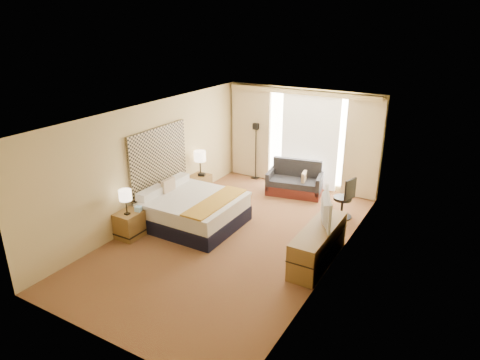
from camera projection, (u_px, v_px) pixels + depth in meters
The scene contains 21 objects.
floor at pixel (234, 237), 8.88m from camera, with size 4.20×7.00×0.02m, color maroon.
ceiling at pixel (233, 114), 7.94m from camera, with size 4.20×7.00×0.02m, color white.
wall_back at pixel (302, 138), 11.23m from camera, with size 4.20×0.02×2.60m, color tan.
wall_front at pixel (95, 261), 5.58m from camera, with size 4.20×0.02×2.60m, color tan.
wall_left at pixel (151, 162), 9.39m from camera, with size 0.02×7.00×2.60m, color tan.
wall_right at pixel (337, 200), 7.43m from camera, with size 0.02×7.00×2.60m, color tan.
headboard at pixel (159, 160), 9.54m from camera, with size 0.06×1.85×1.50m, color black.
nightstand_left at pixel (130, 225), 8.81m from camera, with size 0.45×0.52×0.55m, color brown.
nightstand_right at pixel (200, 186), 10.82m from camera, with size 0.45×0.52×0.55m, color brown.
media_dresser at pixel (318, 245), 7.89m from camera, with size 0.50×1.80×0.70m, color brown.
window at pixel (310, 139), 11.09m from camera, with size 2.30×0.02×2.30m, color white.
curtains at pixel (300, 135), 11.11m from camera, with size 4.12×0.19×2.56m.
bed at pixel (193, 210), 9.31m from camera, with size 1.94×1.77×0.94m.
loveseat at pixel (295, 183), 10.98m from camera, with size 1.48×0.98×0.85m.
floor_lamp at pixel (256, 140), 11.73m from camera, with size 0.20×0.20×1.58m.
desk_chair at pixel (345, 200), 9.59m from camera, with size 0.48×0.47×0.97m.
lamp_left at pixel (125, 196), 8.48m from camera, with size 0.25×0.25×0.53m.
lamp_right at pixel (200, 157), 10.62m from camera, with size 0.29×0.29×0.62m.
tissue_box at pixel (138, 209), 8.75m from camera, with size 0.12×0.12×0.11m, color #96C7E8.
telephone at pixel (202, 175), 10.70m from camera, with size 0.16×0.13×0.06m, color black.
television at pixel (322, 208), 7.86m from camera, with size 1.00×0.13×0.57m, color black.
Camera 1 is at (4.06, -6.73, 4.30)m, focal length 32.00 mm.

